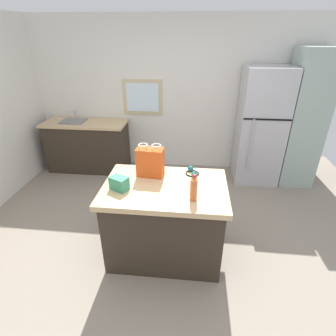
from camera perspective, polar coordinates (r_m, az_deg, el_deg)
name	(u,v)px	position (r m, az deg, el deg)	size (l,w,h in m)	color
ground	(161,254)	(3.20, -1.56, -18.06)	(6.03, 6.03, 0.00)	gray
back_wall	(177,97)	(4.72, 1.93, 15.07)	(5.02, 0.13, 2.56)	silver
kitchen_island	(165,220)	(2.94, -0.62, -11.18)	(1.27, 0.86, 0.88)	#33281E
refrigerator	(260,127)	(4.54, 19.34, 8.38)	(0.70, 0.69, 1.84)	#B7B7BC
tall_cabinet	(303,120)	(4.69, 27.20, 9.19)	(0.53, 0.62, 2.11)	#9EB2A8
sink_counter	(88,145)	(5.00, -16.93, 4.73)	(1.43, 0.59, 1.08)	#33281E
shopping_bag	(150,162)	(2.82, -3.86, 1.32)	(0.29, 0.18, 0.36)	#DB511E
small_box	(119,183)	(2.64, -10.51, -3.25)	(0.18, 0.11, 0.14)	#388E66
bottle	(194,189)	(2.42, 5.58, -4.47)	(0.07, 0.07, 0.27)	#C66633
ear_defenders	(192,172)	(2.91, 5.27, -0.88)	(0.19, 0.19, 0.06)	black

